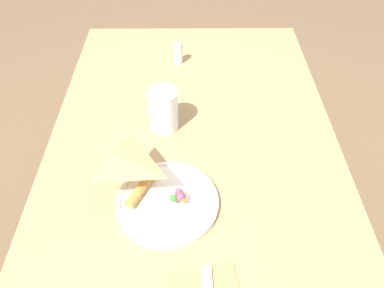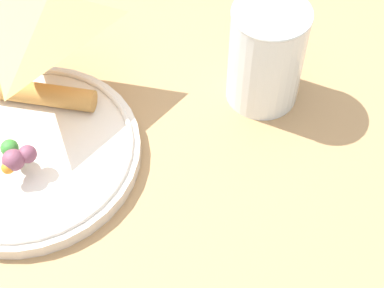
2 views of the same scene
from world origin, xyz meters
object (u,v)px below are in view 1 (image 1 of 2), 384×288
(dining_table, at_px, (193,172))
(plate_pizza, at_px, (167,200))
(salt_shaker, at_px, (178,52))
(milk_glass, at_px, (163,110))

(dining_table, distance_m, plate_pizza, 0.22)
(dining_table, bearing_deg, salt_shaker, -173.45)
(milk_glass, relative_size, salt_shaker, 1.53)
(plate_pizza, distance_m, salt_shaker, 0.58)
(dining_table, xyz_separation_m, milk_glass, (-0.08, -0.08, 0.16))
(dining_table, xyz_separation_m, salt_shaker, (-0.40, -0.05, 0.14))
(dining_table, relative_size, plate_pizza, 5.40)
(dining_table, bearing_deg, milk_glass, -136.15)
(dining_table, xyz_separation_m, plate_pizza, (0.18, -0.06, 0.11))
(milk_glass, xyz_separation_m, salt_shaker, (-0.32, 0.03, -0.02))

